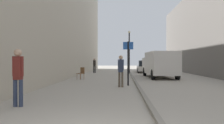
% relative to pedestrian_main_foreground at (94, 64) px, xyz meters
% --- Properties ---
extents(ground_plane, '(80.00, 80.00, 0.00)m').
position_rel_pedestrian_main_foreground_xyz_m(ground_plane, '(2.58, -8.57, -0.98)').
color(ground_plane, '#A8A093').
extents(kerb_strip, '(0.16, 40.00, 0.12)m').
position_rel_pedestrian_main_foreground_xyz_m(kerb_strip, '(4.16, -8.57, -0.92)').
color(kerb_strip, gray).
rests_on(kerb_strip, ground_plane).
extents(pedestrian_main_foreground, '(0.33, 0.25, 1.70)m').
position_rel_pedestrian_main_foreground_xyz_m(pedestrian_main_foreground, '(0.00, 0.00, 0.00)').
color(pedestrian_main_foreground, black).
rests_on(pedestrian_main_foreground, ground_plane).
extents(pedestrian_mid_block, '(0.34, 0.26, 1.76)m').
position_rel_pedestrian_main_foreground_xyz_m(pedestrian_mid_block, '(3.20, -12.31, 0.04)').
color(pedestrian_mid_block, brown).
rests_on(pedestrian_mid_block, ground_plane).
extents(pedestrian_far_crossing, '(0.37, 0.24, 1.86)m').
position_rel_pedestrian_main_foreground_xyz_m(pedestrian_far_crossing, '(-0.06, -17.19, 0.09)').
color(pedestrian_far_crossing, '#2D3851').
rests_on(pedestrian_far_crossing, ground_plane).
extents(delivery_van, '(2.37, 5.58, 2.18)m').
position_rel_pedestrian_main_foreground_xyz_m(delivery_van, '(6.44, -6.11, 0.20)').
color(delivery_van, silver).
rests_on(delivery_van, ground_plane).
extents(parked_car, '(1.98, 4.27, 1.45)m').
position_rel_pedestrian_main_foreground_xyz_m(parked_car, '(6.02, 1.28, -0.27)').
color(parked_car, silver).
rests_on(parked_car, ground_plane).
extents(street_sign_post, '(0.60, 0.10, 2.60)m').
position_rel_pedestrian_main_foreground_xyz_m(street_sign_post, '(3.63, -11.57, 0.56)').
color(street_sign_post, black).
rests_on(street_sign_post, ground_plane).
extents(lamp_post, '(0.28, 0.28, 4.76)m').
position_rel_pedestrian_main_foreground_xyz_m(lamp_post, '(4.04, -0.98, 1.74)').
color(lamp_post, black).
rests_on(lamp_post, ground_plane).
extents(cafe_chair_near_window, '(0.62, 0.62, 0.94)m').
position_rel_pedestrian_main_foreground_xyz_m(cafe_chair_near_window, '(0.13, -8.17, -0.43)').
color(cafe_chair_near_window, brown).
rests_on(cafe_chair_near_window, ground_plane).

